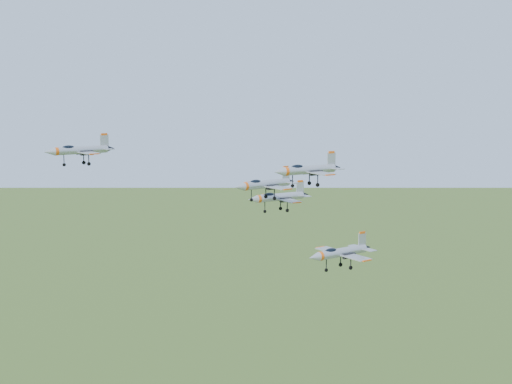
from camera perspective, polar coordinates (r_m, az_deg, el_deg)
jet_lead at (r=112.20m, az=-13.97°, el=3.28°), size 11.32×9.28×3.04m
jet_left_high at (r=118.17m, az=0.68°, el=0.64°), size 12.75×10.52×3.41m
jet_right_high at (r=91.82m, az=4.13°, el=1.80°), size 10.46×8.67×2.80m
jet_left_low at (r=127.91m, az=1.79°, el=-0.40°), size 12.89×10.70×3.44m
jet_right_low at (r=115.97m, az=6.74°, el=-4.81°), size 13.38×10.98×3.59m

